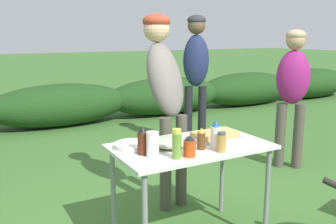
{
  "coord_description": "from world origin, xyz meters",
  "views": [
    {
      "loc": [
        -1.36,
        -2.15,
        1.5
      ],
      "look_at": [
        0.06,
        0.45,
        0.89
      ],
      "focal_mm": 40.0,
      "sensor_mm": 36.0,
      "label": 1
    }
  ],
  "objects": [
    {
      "name": "standing_person_in_gray_fleece",
      "position": [
        1.84,
        0.81,
        0.96
      ],
      "size": [
        0.44,
        0.43,
        1.56
      ],
      "rotation": [
        0.0,
        0.0,
        -0.72
      ],
      "color": "#4C473D",
      "rests_on": "ground"
    },
    {
      "name": "folding_table",
      "position": [
        0.0,
        0.0,
        0.66
      ],
      "size": [
        1.1,
        0.64,
        0.74
      ],
      "color": "silver",
      "rests_on": "ground"
    },
    {
      "name": "plate_stack",
      "position": [
        -0.39,
        0.14,
        0.76
      ],
      "size": [
        0.26,
        0.26,
        0.03
      ],
      "primitive_type": "cylinder",
      "color": "white",
      "rests_on": "folding_table"
    },
    {
      "name": "spice_jar",
      "position": [
        0.09,
        -0.24,
        0.81
      ],
      "size": [
        0.06,
        0.06,
        0.14
      ],
      "color": "#B2893D",
      "rests_on": "folding_table"
    },
    {
      "name": "relish_jar",
      "position": [
        -0.24,
        -0.21,
        0.83
      ],
      "size": [
        0.06,
        0.06,
        0.19
      ],
      "color": "olive",
      "rests_on": "folding_table"
    },
    {
      "name": "paper_cup_stack",
      "position": [
        -0.35,
        -0.1,
        0.82
      ],
      "size": [
        0.08,
        0.08,
        0.16
      ],
      "primitive_type": "cylinder",
      "color": "white",
      "rests_on": "folding_table"
    },
    {
      "name": "shrub_hedge",
      "position": [
        0.0,
        4.09,
        0.35
      ],
      "size": [
        14.4,
        0.9,
        0.7
      ],
      "color": "#1E4219",
      "rests_on": "ground"
    },
    {
      "name": "mixing_bowl",
      "position": [
        -0.16,
        0.02,
        0.78
      ],
      "size": [
        0.25,
        0.25,
        0.07
      ],
      "primitive_type": "ellipsoid",
      "color": "#ADBC99",
      "rests_on": "folding_table"
    },
    {
      "name": "bbq_sauce_bottle",
      "position": [
        -0.38,
        -0.03,
        0.83
      ],
      "size": [
        0.07,
        0.07,
        0.19
      ],
      "color": "#562314",
      "rests_on": "folding_table"
    },
    {
      "name": "mayo_bottle",
      "position": [
        0.1,
        -0.15,
        0.83
      ],
      "size": [
        0.07,
        0.07,
        0.2
      ],
      "color": "silver",
      "rests_on": "folding_table"
    },
    {
      "name": "beer_bottle",
      "position": [
        0.01,
        -0.12,
        0.81
      ],
      "size": [
        0.06,
        0.06,
        0.15
      ],
      "color": "brown",
      "rests_on": "folding_table"
    },
    {
      "name": "food_tray",
      "position": [
        0.24,
        0.05,
        0.77
      ],
      "size": [
        0.37,
        0.22,
        0.06
      ],
      "color": "#9E9EA3",
      "rests_on": "folding_table"
    },
    {
      "name": "hot_sauce_bottle",
      "position": [
        -0.14,
        -0.21,
        0.81
      ],
      "size": [
        0.08,
        0.08,
        0.14
      ],
      "color": "#CC4214",
      "rests_on": "folding_table"
    },
    {
      "name": "standing_person_in_olive_jacket",
      "position": [
        0.15,
        0.67,
        1.09
      ],
      "size": [
        0.37,
        0.5,
        1.68
      ],
      "rotation": [
        0.0,
        0.0,
        0.14
      ],
      "color": "#4C473D",
      "rests_on": "ground"
    },
    {
      "name": "standing_person_in_dark_puffer",
      "position": [
        1.32,
        1.98,
        1.12
      ],
      "size": [
        0.41,
        0.38,
        1.75
      ],
      "rotation": [
        0.0,
        0.0,
        -0.51
      ],
      "color": "black",
      "rests_on": "ground"
    }
  ]
}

